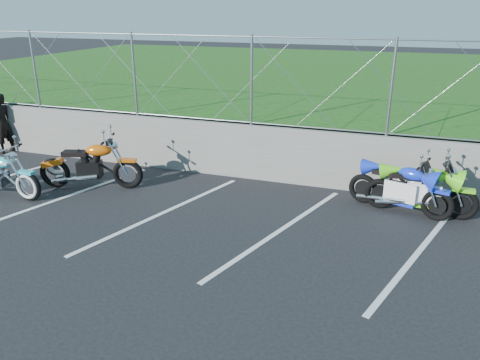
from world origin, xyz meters
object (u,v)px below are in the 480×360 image
(person_standing, at_px, (2,123))
(naked_orange, at_px, (92,167))
(sportbike_blue, at_px, (401,189))
(sportbike_green, at_px, (422,191))

(person_standing, bearing_deg, naked_orange, 76.77)
(sportbike_blue, bearing_deg, person_standing, -166.44)
(naked_orange, bearing_deg, sportbike_blue, -8.76)
(sportbike_blue, distance_m, person_standing, 10.57)
(sportbike_green, height_order, sportbike_blue, sportbike_green)
(naked_orange, relative_size, person_standing, 1.38)
(naked_orange, xyz_separation_m, person_standing, (-3.98, 1.51, 0.33))
(naked_orange, xyz_separation_m, sportbike_blue, (6.56, 0.91, -0.03))
(sportbike_green, relative_size, sportbike_blue, 1.04)
(sportbike_green, bearing_deg, person_standing, 179.50)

